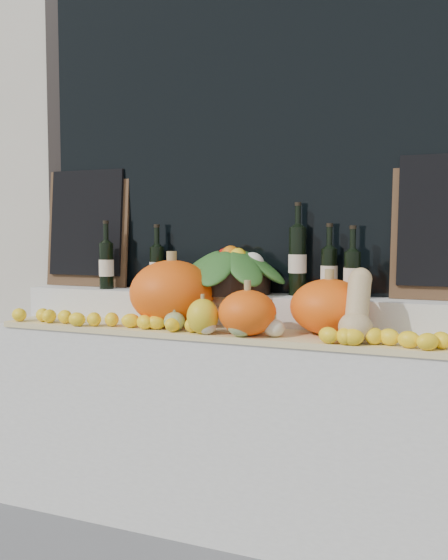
# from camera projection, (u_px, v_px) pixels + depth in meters

# --- Properties ---
(storefront_facade) EXTENTS (7.00, 0.94, 4.50)m
(storefront_facade) POSITION_uv_depth(u_px,v_px,m) (281.00, 63.00, 3.37)
(storefront_facade) COLOR beige
(storefront_facade) RESTS_ON ground
(display_sill) EXTENTS (2.30, 0.55, 0.88)m
(display_sill) POSITION_uv_depth(u_px,v_px,m) (230.00, 427.00, 2.85)
(display_sill) COLOR silver
(display_sill) RESTS_ON ground
(rear_tier) EXTENTS (2.30, 0.25, 0.16)m
(rear_tier) POSITION_uv_depth(u_px,v_px,m) (243.00, 310.00, 2.95)
(rear_tier) COLOR silver
(rear_tier) RESTS_ON display_sill
(straw_bedding) EXTENTS (2.10, 0.32, 0.02)m
(straw_bedding) POSITION_uv_depth(u_px,v_px,m) (219.00, 333.00, 2.70)
(straw_bedding) COLOR tan
(straw_bedding) RESTS_ON display_sill
(pumpkin_left) EXTENTS (0.51, 0.51, 0.30)m
(pumpkin_left) POSITION_uv_depth(u_px,v_px,m) (172.00, 293.00, 2.84)
(pumpkin_left) COLOR #FF5D0D
(pumpkin_left) RESTS_ON straw_bedding
(pumpkin_right) EXTENTS (0.41, 0.41, 0.23)m
(pumpkin_right) POSITION_uv_depth(u_px,v_px,m) (329.00, 307.00, 2.58)
(pumpkin_right) COLOR #FF5D0D
(pumpkin_right) RESTS_ON straw_bedding
(pumpkin_center) EXTENTS (0.31, 0.31, 0.19)m
(pumpkin_center) POSITION_uv_depth(u_px,v_px,m) (247.00, 313.00, 2.55)
(pumpkin_center) COLOR #FF5D0D
(pumpkin_center) RESTS_ON straw_bedding
(butternut_squash) EXTENTS (0.13, 0.20, 0.28)m
(butternut_squash) POSITION_uv_depth(u_px,v_px,m) (357.00, 309.00, 2.41)
(butternut_squash) COLOR tan
(butternut_squash) RESTS_ON straw_bedding
(decorative_gourds) EXTENTS (0.53, 0.15, 0.17)m
(decorative_gourds) POSITION_uv_depth(u_px,v_px,m) (215.00, 321.00, 2.58)
(decorative_gourds) COLOR #3F6E21
(decorative_gourds) RESTS_ON straw_bedding
(lemon_heap) EXTENTS (2.20, 0.16, 0.06)m
(lemon_heap) POSITION_uv_depth(u_px,v_px,m) (209.00, 327.00, 2.60)
(lemon_heap) COLOR yellow
(lemon_heap) RESTS_ON straw_bedding
(produce_bowl) EXTENTS (0.58, 0.58, 0.24)m
(produce_bowl) POSITION_uv_depth(u_px,v_px,m) (231.00, 270.00, 2.94)
(produce_bowl) COLOR black
(produce_bowl) RESTS_ON rear_tier
(wine_bottle_far_left) EXTENTS (0.08, 0.08, 0.35)m
(wine_bottle_far_left) POSITION_uv_depth(u_px,v_px,m) (106.00, 265.00, 3.19)
(wine_bottle_far_left) COLOR black
(wine_bottle_far_left) RESTS_ON rear_tier
(wine_bottle_near_left) EXTENTS (0.08, 0.08, 0.33)m
(wine_bottle_near_left) POSITION_uv_depth(u_px,v_px,m) (157.00, 267.00, 3.14)
(wine_bottle_near_left) COLOR black
(wine_bottle_near_left) RESTS_ON rear_tier
(wine_bottle_tall) EXTENTS (0.08, 0.08, 0.42)m
(wine_bottle_tall) POSITION_uv_depth(u_px,v_px,m) (297.00, 260.00, 2.85)
(wine_bottle_tall) COLOR black
(wine_bottle_tall) RESTS_ON rear_tier
(wine_bottle_near_right) EXTENTS (0.08, 0.08, 0.33)m
(wine_bottle_near_right) POSITION_uv_depth(u_px,v_px,m) (329.00, 272.00, 2.79)
(wine_bottle_near_right) COLOR black
(wine_bottle_near_right) RESTS_ON rear_tier
(wine_bottle_far_right) EXTENTS (0.08, 0.08, 0.32)m
(wine_bottle_far_right) POSITION_uv_depth(u_px,v_px,m) (352.00, 274.00, 2.71)
(wine_bottle_far_right) COLOR black
(wine_bottle_far_right) RESTS_ON rear_tier
(chalkboard_left) EXTENTS (0.50, 0.08, 0.62)m
(chalkboard_left) POSITION_uv_depth(u_px,v_px,m) (87.00, 226.00, 3.33)
(chalkboard_left) COLOR #4C331E
(chalkboard_left) RESTS_ON rear_tier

